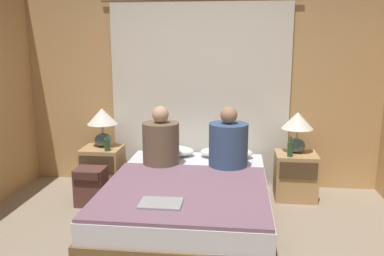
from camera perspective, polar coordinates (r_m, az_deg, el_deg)
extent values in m
cube|color=tan|center=(4.84, 1.15, 6.52)|extent=(4.30, 0.06, 2.50)
cube|color=silver|center=(4.80, 1.07, 4.39)|extent=(2.09, 0.02, 2.15)
cylinder|color=brown|center=(4.78, 1.12, 17.55)|extent=(2.29, 0.02, 0.02)
cube|color=brown|center=(4.01, -0.52, -11.49)|extent=(1.52, 2.08, 0.24)
cube|color=silver|center=(3.93, -0.53, -8.70)|extent=(1.48, 2.04, 0.18)
cube|color=tan|center=(4.89, -12.42, -5.61)|extent=(0.45, 0.39, 0.51)
cube|color=#4C3823|center=(4.67, -13.29, -4.91)|extent=(0.40, 0.02, 0.18)
cube|color=tan|center=(4.68, 14.30, -6.52)|extent=(0.45, 0.39, 0.51)
cube|color=#4C3823|center=(4.45, 14.72, -5.84)|extent=(0.40, 0.02, 0.18)
ellipsoid|color=slate|center=(4.86, -12.36, -1.63)|extent=(0.20, 0.20, 0.16)
cylinder|color=#B2A893|center=(4.83, -12.43, -0.09)|extent=(0.02, 0.02, 0.11)
cone|color=white|center=(4.80, -12.51, 1.63)|extent=(0.35, 0.35, 0.18)
ellipsoid|color=slate|center=(4.65, 14.41, -2.36)|extent=(0.20, 0.20, 0.16)
cylinder|color=#B2A893|center=(4.62, 14.50, -0.75)|extent=(0.02, 0.02, 0.11)
cone|color=white|center=(4.59, 14.60, 1.04)|extent=(0.35, 0.35, 0.18)
ellipsoid|color=white|center=(4.72, -3.32, -3.20)|extent=(0.60, 0.32, 0.12)
ellipsoid|color=white|center=(4.65, 4.85, -3.45)|extent=(0.60, 0.32, 0.12)
cube|color=slate|center=(3.61, -1.12, -8.79)|extent=(1.46, 1.42, 0.03)
cylinder|color=brown|center=(4.31, -4.38, -2.31)|extent=(0.39, 0.39, 0.47)
sphere|color=tan|center=(4.24, -4.45, 1.90)|extent=(0.18, 0.18, 0.18)
cylinder|color=#38517A|center=(4.23, 5.11, -2.53)|extent=(0.41, 0.41, 0.48)
sphere|color=#A87A5B|center=(4.16, 5.20, 1.81)|extent=(0.18, 0.18, 0.18)
cylinder|color=#2D4C28|center=(4.65, -11.83, -2.31)|extent=(0.06, 0.06, 0.14)
cylinder|color=#2D4C28|center=(4.63, -11.88, -1.11)|extent=(0.02, 0.02, 0.06)
cylinder|color=#2D4C28|center=(4.45, 13.61, -2.92)|extent=(0.06, 0.06, 0.16)
cylinder|color=#2D4C28|center=(4.43, 13.68, -1.54)|extent=(0.02, 0.02, 0.06)
cube|color=#9EA0A5|center=(3.30, -4.40, -10.50)|extent=(0.34, 0.24, 0.02)
cube|color=brown|center=(4.51, -13.98, -7.95)|extent=(0.31, 0.25, 0.41)
cube|color=#452824|center=(4.43, -14.20, -6.08)|extent=(0.28, 0.26, 0.08)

